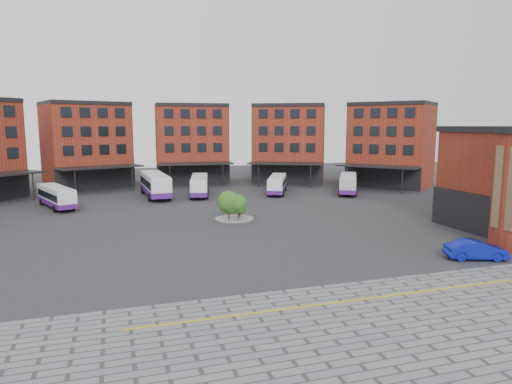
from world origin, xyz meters
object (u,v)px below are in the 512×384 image
object	(u,v)px
tree_island	(234,205)
bus_c	(155,184)
blue_car	(476,250)
bus_e	(277,184)
bus_b	(56,196)
bus_f	(348,183)
bus_d	(199,185)

from	to	relation	value
tree_island	bus_c	xyz separation A→B (m)	(-6.94, 20.00, 0.12)
blue_car	bus_e	bearing A→B (deg)	23.85
bus_b	bus_f	distance (m)	42.64
bus_c	bus_d	distance (m)	6.62
tree_island	bus_d	size ratio (longest dim) A/B	0.40
bus_c	bus_e	xyz separation A→B (m)	(18.68, -2.24, -0.40)
bus_d	tree_island	bearing A→B (deg)	-77.22
bus_c	bus_d	world-z (taller)	bus_c
tree_island	bus_d	xyz separation A→B (m)	(-0.37, 19.22, -0.17)
tree_island	bus_c	distance (m)	21.17
bus_f	blue_car	distance (m)	36.18
tree_island	bus_c	size ratio (longest dim) A/B	0.35
bus_c	bus_f	bearing A→B (deg)	-13.63
bus_b	bus_c	world-z (taller)	bus_c
bus_e	blue_car	size ratio (longest dim) A/B	2.09
tree_island	blue_car	xyz separation A→B (m)	(14.72, -20.60, -1.01)
bus_b	blue_car	xyz separation A→B (m)	(34.77, -35.06, -0.74)
bus_d	bus_f	world-z (taller)	bus_f
bus_e	blue_car	xyz separation A→B (m)	(2.98, -38.36, -0.72)
bus_f	blue_car	world-z (taller)	bus_f
bus_d	blue_car	distance (m)	42.59
bus_d	bus_e	xyz separation A→B (m)	(12.11, -1.46, -0.11)
tree_island	bus_e	xyz separation A→B (m)	(11.74, 17.76, -0.28)
bus_b	bus_e	size ratio (longest dim) A/B	1.02
bus_f	bus_c	bearing A→B (deg)	-160.61
blue_car	bus_b	bearing A→B (deg)	64.17
bus_b	tree_island	bearing A→B (deg)	-56.95
blue_car	tree_island	bearing A→B (deg)	54.96
bus_e	blue_car	bearing A→B (deg)	-60.99
bus_d	bus_e	distance (m)	12.20
bus_e	bus_c	bearing A→B (deg)	-162.27
bus_e	tree_island	bearing A→B (deg)	-98.90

